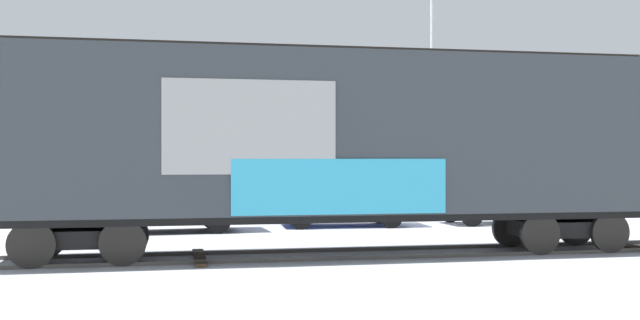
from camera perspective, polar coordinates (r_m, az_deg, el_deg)
name	(u,v)px	position (r m, az deg, el deg)	size (l,w,h in m)	color
ground_plane	(281,257)	(15.98, -3.02, -7.51)	(260.00, 260.00, 0.00)	silver
track	(237,256)	(15.90, -6.39, -7.41)	(60.02, 3.10, 0.08)	#4C4742
freight_car	(336,138)	(16.08, 1.21, 1.72)	(15.32, 3.20, 4.55)	#33383D
flagpole	(427,68)	(31.28, 8.29, 7.06)	(1.34, 0.52, 9.75)	silver
hillside	(181,138)	(95.52, -10.71, 1.67)	(134.46, 38.52, 14.08)	silver
parked_car_black	(159,202)	(21.75, -12.35, -3.19)	(4.74, 2.19, 1.74)	black
parked_car_blue	(341,200)	(23.16, 1.62, -3.11)	(4.21, 2.20, 1.59)	navy
parked_car_white	(502,199)	(24.89, 13.85, -2.92)	(4.55, 2.03, 1.57)	silver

